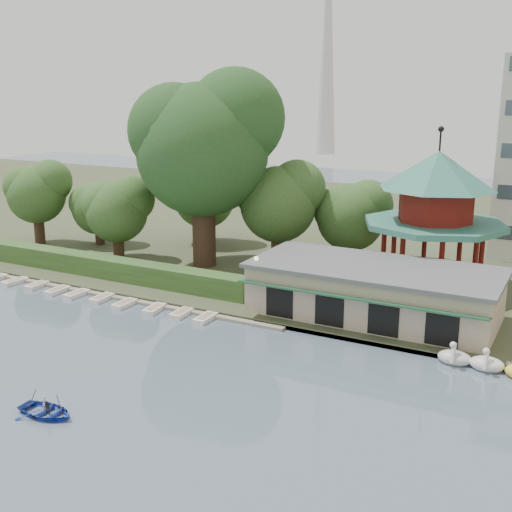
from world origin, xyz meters
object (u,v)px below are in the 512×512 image
Objects in this scene: big_tree at (205,140)px; pavilion at (436,205)px; boathouse at (374,290)px; rowboat_with_passengers at (46,407)px; dock at (108,294)px.

pavilion is at bearing 10.33° from big_tree.
rowboat_with_passengers is at bearing -115.91° from boathouse.
big_tree is at bearing 73.93° from dock.
rowboat_with_passengers is at bearing -111.69° from pavilion.
boathouse is 11.43m from pavilion.
dock is 16.88m from big_tree.
boathouse is at bearing 12.24° from dock.
pavilion is (2.00, 10.03, 5.11)m from boathouse.
boathouse is 3.86× the size of rowboat_with_passengers.
pavilion is at bearing 68.31° from rowboat_with_passengers.
pavilion is 2.80× the size of rowboat_with_passengers.
big_tree is 3.89× the size of rowboat_with_passengers.
boathouse is at bearing -18.30° from big_tree.
big_tree is at bearing -169.67° from pavilion.
rowboat_with_passengers is (11.01, -17.84, 0.37)m from dock.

